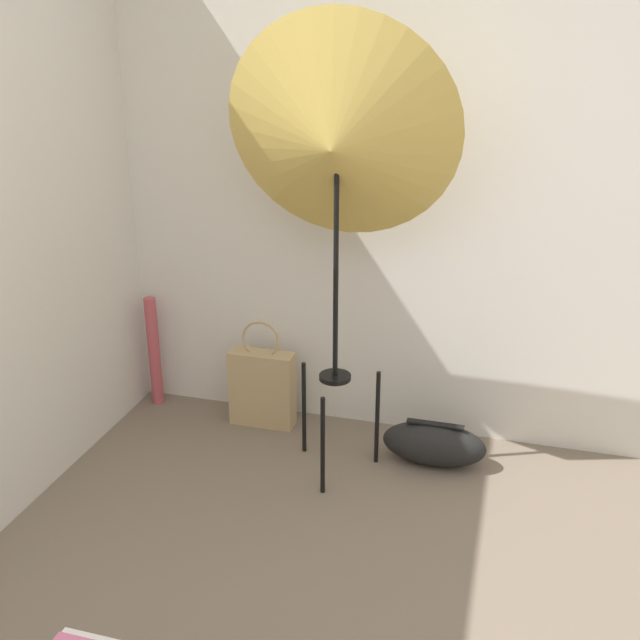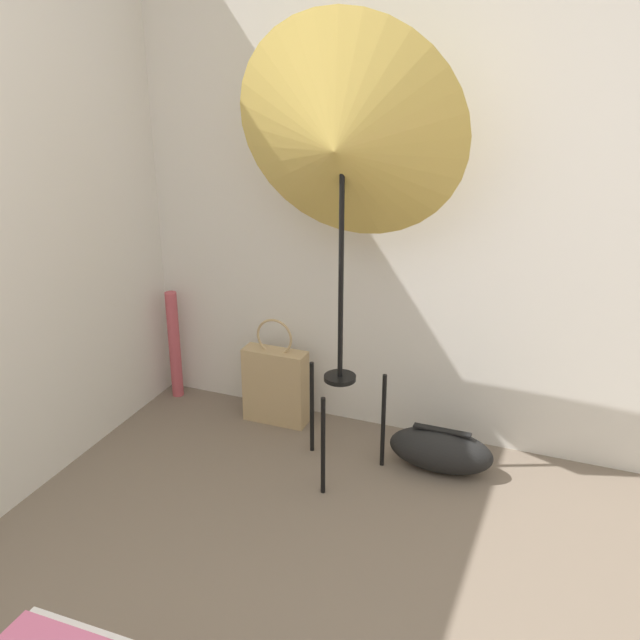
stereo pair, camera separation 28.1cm
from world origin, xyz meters
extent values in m
cube|color=silver|center=(0.00, 2.15, 1.30)|extent=(8.00, 0.05, 2.60)
cylinder|color=black|center=(-0.39, 1.46, 0.23)|extent=(0.02, 0.02, 0.46)
cylinder|color=black|center=(-0.57, 1.77, 0.23)|extent=(0.02, 0.02, 0.46)
cylinder|color=black|center=(-0.22, 1.77, 0.23)|extent=(0.02, 0.02, 0.46)
cylinder|color=black|center=(-0.39, 1.67, 0.46)|extent=(0.14, 0.14, 0.02)
cylinder|color=black|center=(-0.39, 1.67, 0.97)|extent=(0.02, 0.02, 1.01)
cone|color=#D1B251|center=(-0.39, 1.67, 1.47)|extent=(0.96, 0.47, 0.97)
cube|color=tan|center=(-0.85, 1.96, 0.20)|extent=(0.32, 0.11, 0.39)
torus|color=tan|center=(-0.85, 1.96, 0.46)|extent=(0.19, 0.01, 0.19)
ellipsoid|color=black|center=(0.04, 1.82, 0.10)|extent=(0.47, 0.20, 0.20)
cube|color=black|center=(0.04, 1.82, 0.21)|extent=(0.26, 0.04, 0.01)
cylinder|color=#BC4C56|center=(-1.47, 2.02, 0.30)|extent=(0.06, 0.06, 0.59)
camera|label=1|loc=(0.33, -1.18, 1.90)|focal=42.00mm
camera|label=2|loc=(0.60, -1.09, 1.90)|focal=42.00mm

